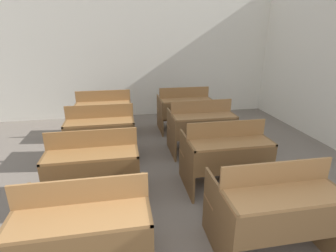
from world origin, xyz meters
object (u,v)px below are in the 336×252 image
bench_front_left (85,229)px  bench_third_left (101,132)px  bench_front_right (273,207)px  bench_second_right (225,154)px  bench_back_right (184,109)px  bench_third_right (201,126)px  bench_second_left (94,166)px  bench_back_left (105,113)px

bench_front_left → bench_third_left: same height
bench_front_right → bench_second_right: (-0.01, 1.14, 0.00)m
bench_front_left → bench_back_right: same height
bench_third_left → bench_third_right: bearing=-0.0°
bench_second_left → bench_front_left: bearing=-89.1°
bench_second_right → bench_back_right: size_ratio=1.00×
bench_front_right → bench_third_right: (0.01, 2.26, 0.00)m
bench_front_right → bench_third_right: 2.26m
bench_back_right → bench_third_right: bearing=-88.6°
bench_front_right → bench_third_right: bearing=89.8°
bench_front_left → bench_second_left: 1.10m
bench_front_left → bench_front_right: size_ratio=1.00×
bench_second_right → bench_second_left: bearing=-179.1°
bench_third_right → bench_back_right: size_ratio=1.00×
bench_front_left → bench_back_right: 3.76m
bench_second_right → bench_third_left: size_ratio=1.00×
bench_second_left → bench_third_right: same height
bench_second_left → bench_third_left: size_ratio=1.00×
bench_front_left → bench_second_left: bearing=90.9°
bench_second_left → bench_back_right: (1.67, 2.28, 0.00)m
bench_front_left → bench_second_right: same height
bench_front_right → bench_third_right: size_ratio=1.00×
bench_front_right → bench_back_right: size_ratio=1.00×
bench_third_right → bench_second_right: bearing=-90.7°
bench_front_left → bench_second_right: (1.66, 1.13, 0.00)m
bench_front_left → bench_third_right: 2.81m
bench_front_right → bench_third_right: same height
bench_front_left → bench_third_left: bearing=90.0°
bench_third_left → bench_back_left: (0.00, 1.10, 0.00)m
bench_second_right → bench_back_right: bearing=90.3°
bench_front_left → bench_third_left: size_ratio=1.00×
bench_front_right → bench_back_left: (-1.67, 3.37, 0.00)m
bench_second_right → bench_back_left: same height
bench_front_left → bench_back_left: size_ratio=1.00×
bench_second_left → bench_back_left: (0.02, 2.25, 0.00)m
bench_front_right → bench_third_left: bearing=126.3°
bench_second_right → bench_back_left: 2.78m
bench_second_left → bench_second_right: bearing=0.9°
bench_front_left → bench_second_left: (-0.02, 1.10, 0.00)m
bench_back_right → bench_second_left: bearing=-126.2°
bench_second_right → bench_back_left: bearing=126.7°
bench_back_left → bench_second_right: bearing=-53.3°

